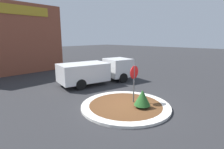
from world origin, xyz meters
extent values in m
plane|color=#2D2D30|center=(0.00, 0.00, 0.00)|extent=(120.00, 120.00, 0.00)
cylinder|color=silver|center=(0.00, 0.00, 0.07)|extent=(4.87, 4.87, 0.13)
cylinder|color=brown|center=(0.00, 0.00, 0.07)|extent=(3.99, 3.99, 0.13)
cylinder|color=#4C4C51|center=(0.63, -0.08, 1.12)|extent=(0.07, 0.07, 2.25)
cylinder|color=#B71414|center=(0.63, -0.08, 1.86)|extent=(0.73, 0.03, 0.73)
cylinder|color=brown|center=(0.28, -0.89, 0.20)|extent=(0.08, 0.08, 0.13)
cone|color=#235623|center=(0.28, -0.89, 0.67)|extent=(0.86, 0.86, 0.82)
cube|color=silver|center=(4.45, 4.40, 1.14)|extent=(2.43, 2.53, 1.55)
cube|color=silver|center=(1.20, 5.19, 1.06)|extent=(4.14, 3.04, 1.40)
cube|color=black|center=(5.12, 4.24, 1.41)|extent=(0.49, 1.85, 0.54)
cylinder|color=black|center=(4.51, 5.44, 0.40)|extent=(0.84, 0.43, 0.80)
cylinder|color=black|center=(4.02, 3.45, 0.40)|extent=(0.84, 0.43, 0.80)
cylinder|color=black|center=(0.78, 6.35, 0.40)|extent=(0.84, 0.43, 0.80)
cylinder|color=black|center=(0.29, 4.36, 0.40)|extent=(0.84, 0.43, 0.80)
cube|color=brown|center=(-0.83, 16.18, 3.59)|extent=(10.30, 6.00, 7.18)
cube|color=#B28E23|center=(-0.83, 13.15, 6.37)|extent=(7.21, 0.08, 0.90)
camera|label=1|loc=(-7.16, -5.60, 3.75)|focal=28.00mm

